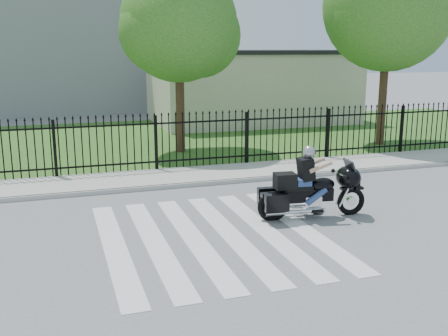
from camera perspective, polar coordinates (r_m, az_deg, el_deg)
name	(u,v)px	position (r m, az deg, el deg)	size (l,w,h in m)	color
ground	(212,236)	(10.99, -1.30, -7.45)	(120.00, 120.00, 0.00)	slate
crosswalk	(212,236)	(10.99, -1.30, -7.42)	(5.00, 5.50, 0.01)	silver
sidewalk	(163,178)	(15.62, -6.63, -1.09)	(40.00, 2.00, 0.12)	#ADAAA3
curb	(171,186)	(14.67, -5.84, -2.00)	(40.00, 0.12, 0.12)	#ADAAA3
grass_strip	(130,141)	(22.39, -10.25, 2.95)	(40.00, 12.00, 0.02)	#305C1F
iron_fence	(156,144)	(16.40, -7.41, 2.58)	(26.00, 0.04, 1.80)	black
tree_mid	(179,24)	(19.40, -4.97, 15.39)	(4.20, 4.20, 6.78)	#382316
tree_right	(389,6)	(21.84, 17.49, 16.49)	(5.00, 5.00, 7.90)	#382316
building_low	(251,88)	(27.80, 2.98, 8.67)	(10.00, 6.00, 3.50)	beige
building_low_roof	(252,52)	(27.72, 3.03, 12.49)	(10.20, 6.20, 0.20)	black
building_tall	(45,12)	(35.93, -18.87, 15.78)	(15.00, 10.00, 12.00)	gray
motorcycle_rider	(310,188)	(12.13, 9.32, -2.14)	(2.61, 0.97, 1.73)	black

